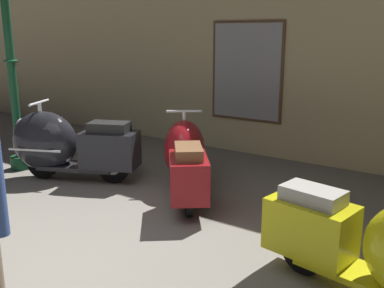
% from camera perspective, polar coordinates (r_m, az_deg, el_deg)
% --- Properties ---
extents(ground_plane, '(60.00, 60.00, 0.00)m').
position_cam_1_polar(ground_plane, '(3.95, -17.13, -14.79)').
color(ground_plane, slate).
extents(showroom_back_wall, '(18.00, 0.24, 3.91)m').
position_cam_1_polar(showroom_back_wall, '(6.82, 10.47, 14.66)').
color(showroom_back_wall, '#CCB784').
rests_on(showroom_back_wall, ground).
extents(scooter_0, '(1.75, 1.12, 1.04)m').
position_cam_1_polar(scooter_0, '(5.90, -16.41, -0.10)').
color(scooter_0, black).
rests_on(scooter_0, ground).
extents(scooter_1, '(1.34, 1.54, 0.98)m').
position_cam_1_polar(scooter_1, '(5.14, -0.86, -1.90)').
color(scooter_1, black).
rests_on(scooter_1, ground).
extents(lamppost, '(0.29, 0.29, 2.90)m').
position_cam_1_polar(lamppost, '(6.46, -22.78, 10.98)').
color(lamppost, '#144728').
rests_on(lamppost, ground).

